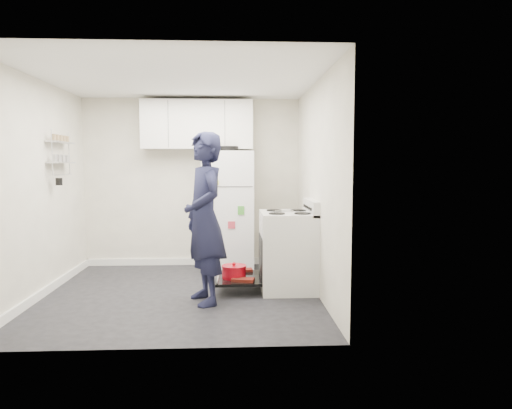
{
  "coord_description": "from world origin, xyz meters",
  "views": [
    {
      "loc": [
        0.62,
        -5.3,
        1.53
      ],
      "look_at": [
        0.89,
        0.11,
        1.05
      ],
      "focal_mm": 32.0,
      "sensor_mm": 36.0,
      "label": 1
    }
  ],
  "objects": [
    {
      "name": "wall_shelf_rack",
      "position": [
        -1.52,
        0.49,
        1.68
      ],
      "size": [
        0.14,
        0.6,
        0.61
      ],
      "color": "#B2B2B7",
      "rests_on": "room"
    },
    {
      "name": "refrigerator",
      "position": [
        0.54,
        1.25,
        0.86
      ],
      "size": [
        0.72,
        0.74,
        1.78
      ],
      "color": "white",
      "rests_on": "ground"
    },
    {
      "name": "open_oven_door",
      "position": [
        0.65,
        0.13,
        0.19
      ],
      "size": [
        0.55,
        0.7,
        0.23
      ],
      "color": "black",
      "rests_on": "ground"
    },
    {
      "name": "room",
      "position": [
        -0.03,
        0.03,
        1.21
      ],
      "size": [
        3.21,
        3.21,
        2.51
      ],
      "color": "black",
      "rests_on": "ground"
    },
    {
      "name": "electric_range",
      "position": [
        1.26,
        0.15,
        0.47
      ],
      "size": [
        0.66,
        0.76,
        1.1
      ],
      "color": "silver",
      "rests_on": "ground"
    },
    {
      "name": "person",
      "position": [
        0.3,
        -0.33,
        0.94
      ],
      "size": [
        0.67,
        0.8,
        1.88
      ],
      "primitive_type": "imported",
      "rotation": [
        0.0,
        0.0,
        -1.19
      ],
      "color": "black",
      "rests_on": "ground"
    },
    {
      "name": "upper_cabinets",
      "position": [
        0.1,
        1.43,
        2.1
      ],
      "size": [
        1.6,
        0.33,
        0.7
      ],
      "primitive_type": "cube",
      "color": "silver",
      "rests_on": "room"
    }
  ]
}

